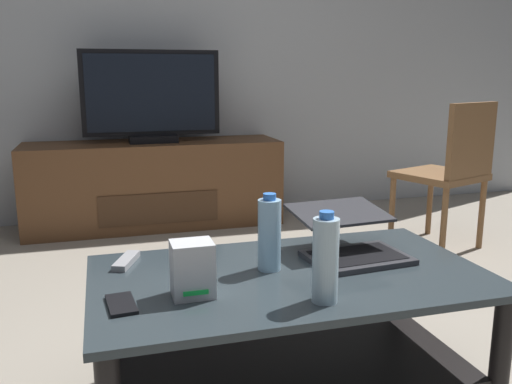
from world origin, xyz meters
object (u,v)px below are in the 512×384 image
at_px(cell_phone, 121,304).
at_px(coffee_table, 289,314).
at_px(dining_chair, 451,168).
at_px(media_cabinet, 155,184).
at_px(water_bottle_near, 325,259).
at_px(laptop, 349,239).
at_px(router_box, 192,269).
at_px(tv_remote, 126,261).
at_px(water_bottle_far, 269,234).
at_px(television, 152,99).

bearing_deg(cell_phone, coffee_table, 6.47).
height_order(dining_chair, cell_phone, dining_chair).
distance_m(media_cabinet, water_bottle_near, 2.55).
bearing_deg(coffee_table, cell_phone, -168.25).
bearing_deg(laptop, router_box, -161.42).
bearing_deg(coffee_table, tv_remote, 154.98).
xyz_separation_m(water_bottle_far, tv_remote, (-0.43, 0.18, -0.11)).
bearing_deg(cell_phone, media_cabinet, 77.03).
bearing_deg(coffee_table, router_box, -164.04).
relative_size(router_box, cell_phone, 1.11).
bearing_deg(tv_remote, cell_phone, -73.95).
distance_m(media_cabinet, cell_phone, 2.44).
height_order(media_cabinet, router_box, router_box).
xyz_separation_m(dining_chair, water_bottle_near, (-1.45, -1.47, 0.06)).
xyz_separation_m(cell_phone, tv_remote, (0.03, 0.33, 0.01)).
bearing_deg(dining_chair, tv_remote, -152.49).
height_order(coffee_table, tv_remote, tv_remote).
distance_m(dining_chair, router_box, 2.23).
distance_m(laptop, water_bottle_far, 0.31).
bearing_deg(dining_chair, router_box, -143.27).
relative_size(media_cabinet, television, 1.89).
bearing_deg(router_box, media_cabinet, 86.89).
bearing_deg(water_bottle_far, dining_chair, 38.12).
xyz_separation_m(router_box, tv_remote, (-0.16, 0.32, -0.07)).
height_order(media_cabinet, water_bottle_near, water_bottle_near).
xyz_separation_m(media_cabinet, laptop, (0.44, -2.20, 0.21)).
relative_size(television, water_bottle_far, 3.80).
height_order(television, water_bottle_far, television).
xyz_separation_m(television, dining_chair, (1.66, -1.04, -0.39)).
relative_size(television, dining_chair, 1.03).
relative_size(water_bottle_far, cell_phone, 1.75).
height_order(dining_chair, water_bottle_near, dining_chair).
bearing_deg(router_box, dining_chair, 36.73).
bearing_deg(tv_remote, water_bottle_near, -20.95).
height_order(router_box, water_bottle_far, water_bottle_far).
xyz_separation_m(dining_chair, water_bottle_far, (-1.52, -1.19, 0.06)).
height_order(water_bottle_near, cell_phone, water_bottle_near).
height_order(coffee_table, water_bottle_near, water_bottle_near).
distance_m(water_bottle_far, tv_remote, 0.48).
xyz_separation_m(media_cabinet, tv_remote, (-0.29, -2.08, 0.17)).
relative_size(television, tv_remote, 5.82).
distance_m(router_box, cell_phone, 0.21).
height_order(dining_chair, water_bottle_far, dining_chair).
distance_m(dining_chair, tv_remote, 2.20).
bearing_deg(television, cell_phone, -97.76).
xyz_separation_m(laptop, water_bottle_near, (-0.23, -0.33, 0.06)).
height_order(dining_chair, tv_remote, dining_chair).
relative_size(dining_chair, cell_phone, 6.44).
height_order(dining_chair, router_box, dining_chair).
distance_m(media_cabinet, dining_chair, 1.98).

